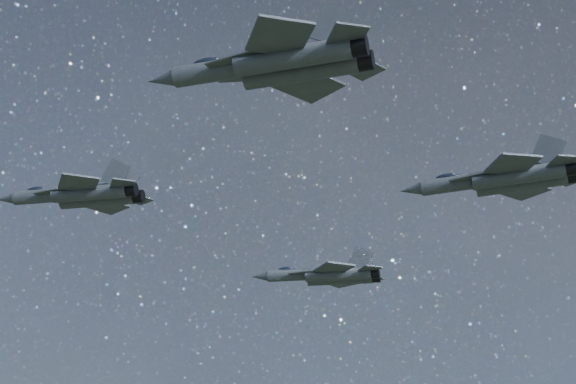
# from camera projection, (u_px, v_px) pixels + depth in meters

# --- Properties ---
(jet_lead) EXTENTS (16.73, 11.94, 4.27)m
(jet_lead) POSITION_uv_depth(u_px,v_px,m) (82.00, 195.00, 83.20)
(jet_lead) COLOR #373E44
(jet_left) EXTENTS (16.96, 12.02, 4.31)m
(jet_left) POSITION_uv_depth(u_px,v_px,m) (328.00, 275.00, 100.10)
(jet_left) COLOR #373E44
(jet_right) EXTENTS (18.66, 13.11, 4.71)m
(jet_right) POSITION_uv_depth(u_px,v_px,m) (278.00, 64.00, 59.90)
(jet_right) COLOR #373E44
(jet_slot) EXTENTS (18.15, 12.53, 4.56)m
(jet_slot) POSITION_uv_depth(u_px,v_px,m) (505.00, 179.00, 77.56)
(jet_slot) COLOR #373E44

